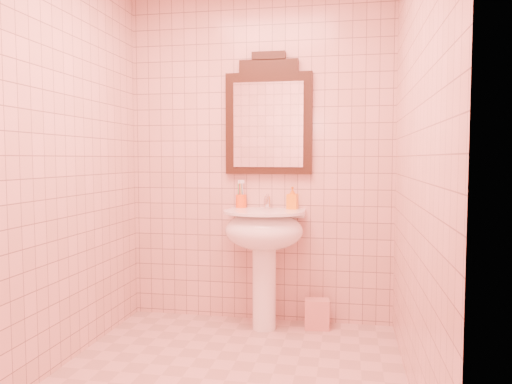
% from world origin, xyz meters
% --- Properties ---
extents(floor, '(2.20, 2.20, 0.00)m').
position_xyz_m(floor, '(0.00, 0.00, 0.00)').
color(floor, '#C99B91').
rests_on(floor, ground).
extents(back_wall, '(2.00, 0.02, 2.50)m').
position_xyz_m(back_wall, '(0.00, 1.10, 1.25)').
color(back_wall, '#E1A79D').
rests_on(back_wall, floor).
extents(pedestal_sink, '(0.58, 0.58, 0.86)m').
position_xyz_m(pedestal_sink, '(0.08, 0.87, 0.66)').
color(pedestal_sink, white).
rests_on(pedestal_sink, floor).
extents(faucet, '(0.04, 0.16, 0.11)m').
position_xyz_m(faucet, '(0.08, 1.01, 0.92)').
color(faucet, white).
rests_on(faucet, pedestal_sink).
extents(mirror, '(0.65, 0.06, 0.90)m').
position_xyz_m(mirror, '(0.08, 1.07, 1.54)').
color(mirror, black).
rests_on(mirror, back_wall).
extents(toothbrush_cup, '(0.08, 0.08, 0.19)m').
position_xyz_m(toothbrush_cup, '(-0.13, 1.05, 0.92)').
color(toothbrush_cup, '#F75414').
rests_on(toothbrush_cup, pedestal_sink).
extents(soap_dispenser, '(0.08, 0.09, 0.17)m').
position_xyz_m(soap_dispenser, '(0.26, 1.01, 0.95)').
color(soap_dispenser, orange).
rests_on(soap_dispenser, pedestal_sink).
extents(towel, '(0.19, 0.13, 0.22)m').
position_xyz_m(towel, '(0.45, 0.95, 0.11)').
color(towel, '#C87579').
rests_on(towel, floor).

